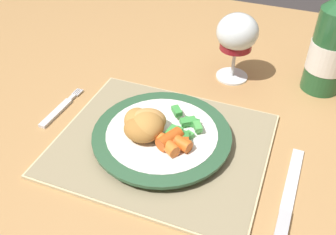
# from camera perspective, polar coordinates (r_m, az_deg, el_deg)

# --- Properties ---
(dining_table) EXTENTS (1.49, 1.06, 0.74)m
(dining_table) POSITION_cam_1_polar(r_m,az_deg,el_deg) (0.81, -0.60, -0.80)
(dining_table) COLOR #AD7F4C
(dining_table) RESTS_ON ground
(placemat) EXTENTS (0.36, 0.30, 0.01)m
(placemat) POSITION_cam_1_polar(r_m,az_deg,el_deg) (0.65, -0.96, -4.08)
(placemat) COLOR #CCB789
(placemat) RESTS_ON dining_table
(dinner_plate) EXTENTS (0.24, 0.24, 0.02)m
(dinner_plate) POSITION_cam_1_polar(r_m,az_deg,el_deg) (0.64, -0.93, -2.86)
(dinner_plate) COLOR white
(dinner_plate) RESTS_ON placemat
(breaded_croquettes) EXTENTS (0.09, 0.08, 0.04)m
(breaded_croquettes) POSITION_cam_1_polar(r_m,az_deg,el_deg) (0.62, -3.63, -1.00)
(breaded_croquettes) COLOR #B77F3D
(breaded_croquettes) RESTS_ON dinner_plate
(green_beans_pile) EXTENTS (0.07, 0.09, 0.02)m
(green_beans_pile) POSITION_cam_1_polar(r_m,az_deg,el_deg) (0.63, 2.52, -1.47)
(green_beans_pile) COLOR green
(green_beans_pile) RESTS_ON dinner_plate
(glazed_carrots) EXTENTS (0.06, 0.06, 0.02)m
(glazed_carrots) POSITION_cam_1_polar(r_m,az_deg,el_deg) (0.60, 0.86, -3.70)
(glazed_carrots) COLOR #CC5119
(glazed_carrots) RESTS_ON dinner_plate
(fork) EXTENTS (0.02, 0.13, 0.01)m
(fork) POSITION_cam_1_polar(r_m,az_deg,el_deg) (0.75, -16.25, 1.13)
(fork) COLOR silver
(fork) RESTS_ON dining_table
(table_knife) EXTENTS (0.02, 0.21, 0.01)m
(table_knife) POSITION_cam_1_polar(r_m,az_deg,el_deg) (0.59, 17.68, -12.51)
(table_knife) COLOR silver
(table_knife) RESTS_ON dining_table
(wine_glass) EXTENTS (0.08, 0.08, 0.14)m
(wine_glass) POSITION_cam_1_polar(r_m,az_deg,el_deg) (0.78, 10.48, 12.23)
(wine_glass) COLOR silver
(wine_glass) RESTS_ON dining_table
(bottle) EXTENTS (0.08, 0.08, 0.29)m
(bottle) POSITION_cam_1_polar(r_m,az_deg,el_deg) (0.79, 23.77, 10.35)
(bottle) COLOR #23562D
(bottle) RESTS_ON dining_table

